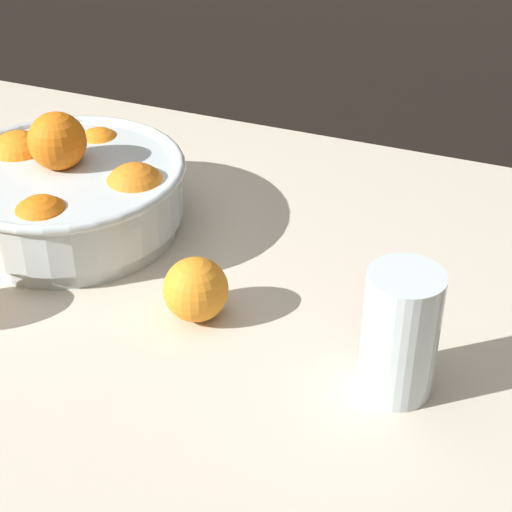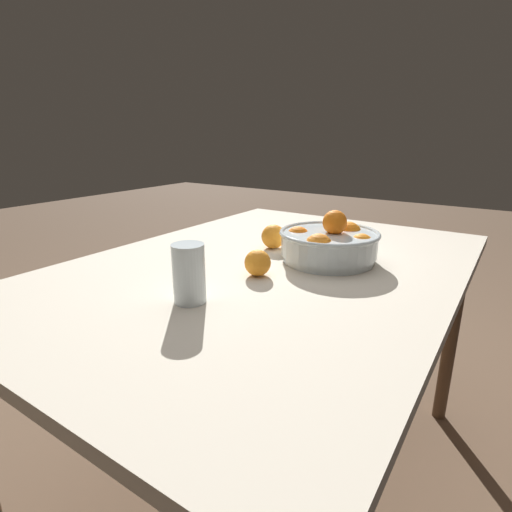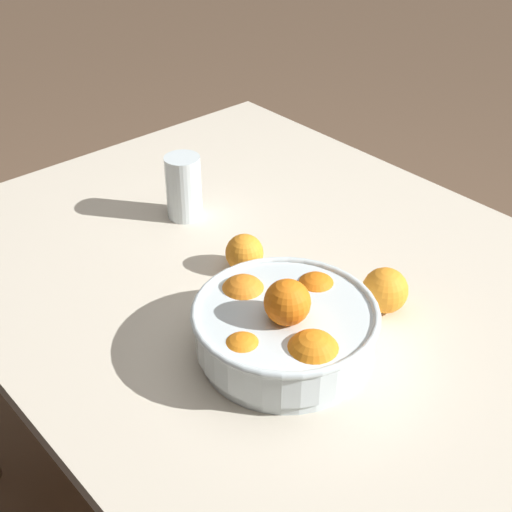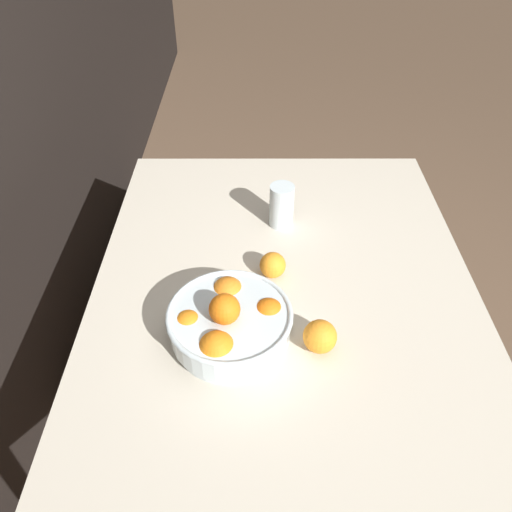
% 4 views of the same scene
% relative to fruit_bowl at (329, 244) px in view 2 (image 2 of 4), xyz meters
% --- Properties ---
extents(ground_plane, '(12.00, 12.00, 0.00)m').
position_rel_fruit_bowl_xyz_m(ground_plane, '(0.12, -0.14, -0.81)').
color(ground_plane, brown).
extents(dining_table, '(1.41, 0.99, 0.76)m').
position_rel_fruit_bowl_xyz_m(dining_table, '(0.12, -0.14, -0.12)').
color(dining_table, beige).
rests_on(dining_table, ground_plane).
extents(fruit_bowl, '(0.28, 0.28, 0.15)m').
position_rel_fruit_bowl_xyz_m(fruit_bowl, '(0.00, 0.00, 0.00)').
color(fruit_bowl, silver).
rests_on(fruit_bowl, dining_table).
extents(juice_glass, '(0.07, 0.07, 0.13)m').
position_rel_fruit_bowl_xyz_m(juice_glass, '(0.44, -0.14, 0.01)').
color(juice_glass, '#F4A314').
rests_on(juice_glass, dining_table).
extents(orange_loose_near_bowl, '(0.07, 0.07, 0.07)m').
position_rel_fruit_bowl_xyz_m(orange_loose_near_bowl, '(0.22, -0.10, -0.02)').
color(orange_loose_near_bowl, orange).
rests_on(orange_loose_near_bowl, dining_table).
extents(orange_loose_front, '(0.08, 0.08, 0.08)m').
position_rel_fruit_bowl_xyz_m(orange_loose_front, '(-0.03, -0.20, -0.01)').
color(orange_loose_front, orange).
rests_on(orange_loose_front, dining_table).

